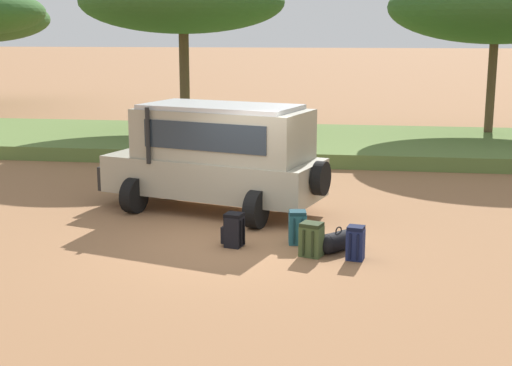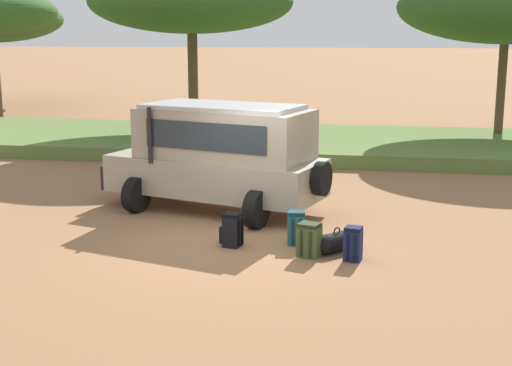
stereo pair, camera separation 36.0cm
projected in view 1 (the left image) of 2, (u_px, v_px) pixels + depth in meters
ground_plane at (231, 242)px, 13.94m from camera, size 320.00×320.00×0.00m
grass_bank at (290, 143)px, 24.80m from camera, size 120.00×7.00×0.44m
safari_vehicle at (217, 155)px, 16.10m from camera, size 5.47×3.56×2.44m
backpack_beside_front_wheel at (234, 230)px, 13.59m from camera, size 0.46×0.39×0.66m
backpack_cluster_center at (312, 240)px, 13.02m from camera, size 0.47×0.48×0.63m
backpack_near_rear_wheel at (297, 228)px, 13.77m from camera, size 0.38×0.44×0.66m
backpack_outermost at (356, 243)px, 12.81m from camera, size 0.35×0.41×0.63m
duffel_bag_low_black_case at (338, 241)px, 13.33m from camera, size 0.77×0.80×0.47m
acacia_tree_centre_back at (183, 2)px, 25.45m from camera, size 7.31×7.73×6.17m
acacia_tree_right_mid at (497, 7)px, 24.95m from camera, size 7.57×7.01×6.16m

